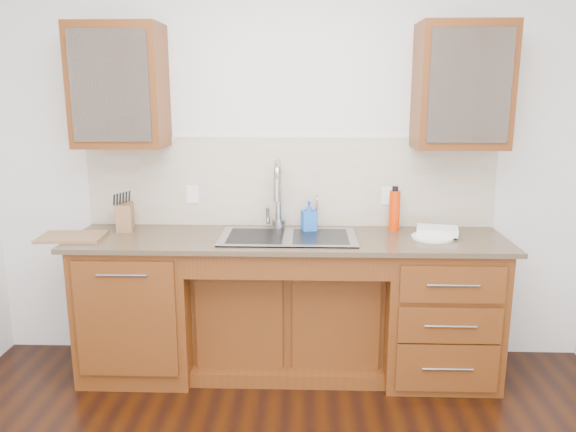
{
  "coord_description": "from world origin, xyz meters",
  "views": [
    {
      "loc": [
        0.11,
        -1.94,
        1.81
      ],
      "look_at": [
        0.0,
        1.4,
        1.05
      ],
      "focal_mm": 35.0,
      "sensor_mm": 36.0,
      "label": 1
    }
  ],
  "objects_px": {
    "water_bottle": "(394,211)",
    "cutting_board": "(72,237)",
    "plate": "(432,237)",
    "soap_bottle": "(309,216)",
    "knife_block": "(125,217)"
  },
  "relations": [
    {
      "from": "water_bottle",
      "to": "soap_bottle",
      "type": "bearing_deg",
      "value": -175.69
    },
    {
      "from": "water_bottle",
      "to": "cutting_board",
      "type": "xyz_separation_m",
      "value": [
        -2.01,
        -0.26,
        -0.12
      ]
    },
    {
      "from": "plate",
      "to": "cutting_board",
      "type": "distance_m",
      "value": 2.23
    },
    {
      "from": "water_bottle",
      "to": "cutting_board",
      "type": "height_order",
      "value": "water_bottle"
    },
    {
      "from": "soap_bottle",
      "to": "water_bottle",
      "type": "bearing_deg",
      "value": -8.74
    },
    {
      "from": "soap_bottle",
      "to": "plate",
      "type": "height_order",
      "value": "soap_bottle"
    },
    {
      "from": "water_bottle",
      "to": "cutting_board",
      "type": "bearing_deg",
      "value": -172.68
    },
    {
      "from": "soap_bottle",
      "to": "water_bottle",
      "type": "height_order",
      "value": "water_bottle"
    },
    {
      "from": "water_bottle",
      "to": "knife_block",
      "type": "bearing_deg",
      "value": -178.5
    },
    {
      "from": "plate",
      "to": "soap_bottle",
      "type": "bearing_deg",
      "value": 168.88
    },
    {
      "from": "water_bottle",
      "to": "knife_block",
      "type": "distance_m",
      "value": 1.75
    },
    {
      "from": "soap_bottle",
      "to": "plate",
      "type": "distance_m",
      "value": 0.78
    },
    {
      "from": "water_bottle",
      "to": "plate",
      "type": "distance_m",
      "value": 0.31
    },
    {
      "from": "knife_block",
      "to": "cutting_board",
      "type": "bearing_deg",
      "value": -150.94
    },
    {
      "from": "soap_bottle",
      "to": "plate",
      "type": "xyz_separation_m",
      "value": [
        0.76,
        -0.15,
        -0.09
      ]
    }
  ]
}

